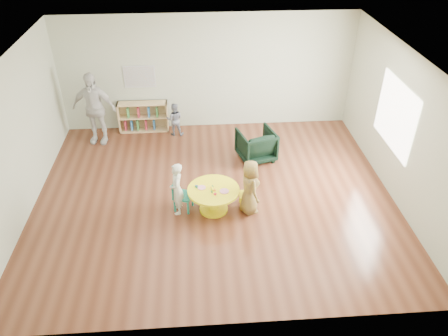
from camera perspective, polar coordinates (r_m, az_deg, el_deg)
name	(u,v)px	position (r m, az deg, el deg)	size (l,w,h in m)	color
room	(214,110)	(7.70, -1.31, 7.62)	(7.10, 7.00, 2.80)	#562C1B
activity_table	(213,196)	(8.15, -1.38, -3.63)	(0.97, 0.97, 0.53)	#FFF415
kid_chair_left	(181,194)	(8.23, -5.65, -3.43)	(0.42, 0.42, 0.61)	#17836E
kid_chair_right	(248,194)	(8.31, 3.18, -3.40)	(0.27, 0.27, 0.51)	#FFF415
bookshelf	(143,116)	(11.01, -10.54, 6.63)	(1.20, 0.30, 0.75)	tan
alphabet_poster	(140,77)	(10.72, -10.96, 11.62)	(0.74, 0.01, 0.54)	silver
armchair	(256,145)	(9.69, 4.23, 3.03)	(0.75, 0.77, 0.70)	black
child_left	(177,189)	(8.05, -6.18, -2.74)	(0.38, 0.25, 1.05)	white
child_right	(250,187)	(8.02, 3.38, -2.52)	(0.54, 0.35, 1.10)	gold
toddler	(175,119)	(10.66, -6.47, 6.34)	(0.40, 0.31, 0.83)	#18233D
adult_caretaker	(94,108)	(10.54, -16.63, 7.48)	(1.01, 0.42, 1.72)	silver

